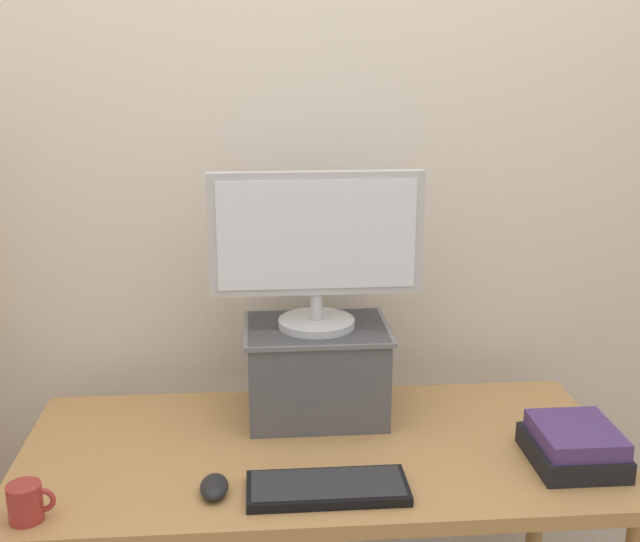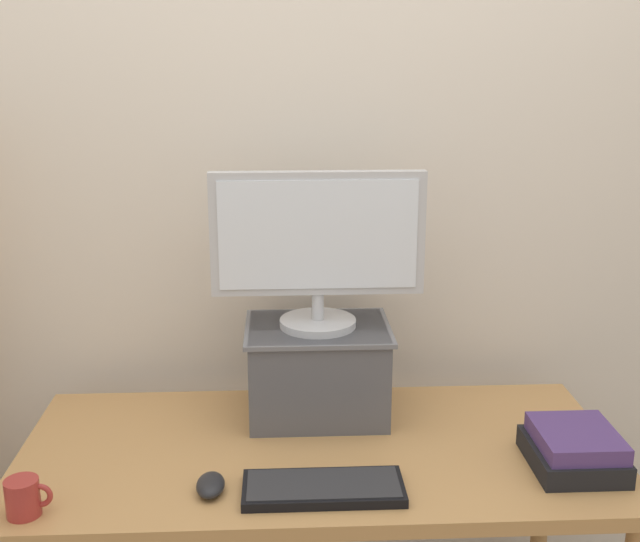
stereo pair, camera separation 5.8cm
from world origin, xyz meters
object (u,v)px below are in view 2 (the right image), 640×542
object	(u,v)px
computer_mouse	(211,485)
book_stack	(574,449)
riser_box	(318,368)
computer_monitor	(318,244)
desk	(319,473)
coffee_mug	(24,497)
keyboard	(321,488)

from	to	relation	value
computer_mouse	book_stack	xyz separation A→B (m)	(0.85, 0.07, 0.03)
riser_box	computer_monitor	size ratio (longest dim) A/B	0.70
computer_monitor	riser_box	bearing A→B (deg)	90.00
desk	coffee_mug	xyz separation A→B (m)	(-0.64, -0.27, 0.11)
riser_box	book_stack	size ratio (longest dim) A/B	1.64
keyboard	computer_mouse	bearing A→B (deg)	176.34
riser_box	computer_monitor	bearing A→B (deg)	-90.00
coffee_mug	book_stack	bearing A→B (deg)	6.70
riser_box	desk	bearing A→B (deg)	-92.21
desk	computer_mouse	xyz separation A→B (m)	(-0.25, -0.20, 0.09)
computer_monitor	coffee_mug	bearing A→B (deg)	-144.41
keyboard	coffee_mug	distance (m)	0.64
desk	book_stack	size ratio (longest dim) A/B	6.31
computer_monitor	book_stack	world-z (taller)	computer_monitor
computer_mouse	computer_monitor	bearing A→B (deg)	56.49
computer_mouse	book_stack	world-z (taller)	book_stack
riser_box	coffee_mug	world-z (taller)	riser_box
desk	riser_box	distance (m)	0.28
book_stack	computer_monitor	bearing A→B (deg)	151.87
book_stack	computer_mouse	bearing A→B (deg)	-175.00
book_stack	keyboard	bearing A→B (deg)	-171.50
coffee_mug	desk	bearing A→B (deg)	23.11
desk	computer_mouse	size ratio (longest dim) A/B	14.26
desk	coffee_mug	distance (m)	0.70
keyboard	coffee_mug	world-z (taller)	coffee_mug
computer_mouse	book_stack	size ratio (longest dim) A/B	0.44
riser_box	coffee_mug	xyz separation A→B (m)	(-0.65, -0.46, -0.09)
riser_box	computer_mouse	size ratio (longest dim) A/B	3.70
riser_box	keyboard	xyz separation A→B (m)	(-0.01, -0.41, -0.12)
desk	book_stack	bearing A→B (deg)	-11.96
desk	riser_box	bearing A→B (deg)	87.79
book_stack	coffee_mug	size ratio (longest dim) A/B	2.34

